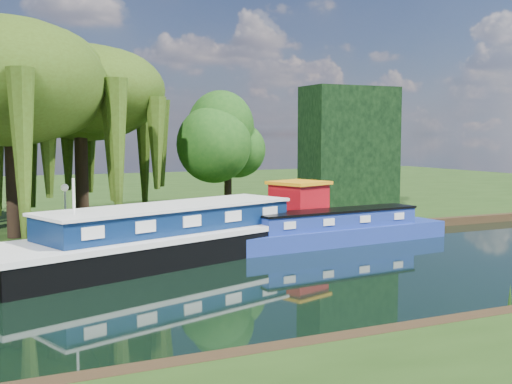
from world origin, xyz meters
TOP-DOWN VIEW (x-y plane):
  - ground at (0.00, 0.00)m, footprint 120.00×120.00m
  - far_bank at (0.00, 34.00)m, footprint 120.00×52.00m
  - dutch_barge at (5.15, 5.31)m, footprint 18.82×9.94m
  - narrowboat at (12.71, 5.39)m, footprint 12.74×3.23m
  - white_cruiser at (11.33, 5.95)m, footprint 2.18×1.89m
  - willow_left at (-1.76, 11.23)m, footprint 8.21×8.21m
  - willow_right at (1.91, 13.98)m, footprint 7.37×7.37m
  - tree_far_right at (10.28, 13.57)m, footprint 3.91×3.91m
  - conifer_hedge at (19.00, 14.00)m, footprint 6.00×3.00m
  - lamppost at (0.50, 10.50)m, footprint 0.36×0.36m
  - mooring_posts at (-0.50, 8.40)m, footprint 19.16×0.16m
  - reeds_near at (6.87, -7.57)m, footprint 33.70×1.50m

SIDE VIEW (x-z plane):
  - ground at x=0.00m, z-range 0.00..0.00m
  - white_cruiser at x=11.33m, z-range -0.57..0.57m
  - far_bank at x=0.00m, z-range 0.00..0.45m
  - reeds_near at x=6.87m, z-range 0.00..1.10m
  - narrowboat at x=12.71m, z-range -0.26..1.57m
  - mooring_posts at x=-0.50m, z-range 0.45..1.45m
  - dutch_barge at x=5.15m, z-range -0.98..2.91m
  - lamppost at x=0.50m, z-range 1.14..3.70m
  - conifer_hedge at x=19.00m, z-range 0.45..8.45m
  - tree_far_right at x=10.28m, z-range 1.67..8.07m
  - willow_right at x=1.91m, z-range 2.51..11.48m
  - willow_left at x=-1.76m, z-range 2.68..12.51m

